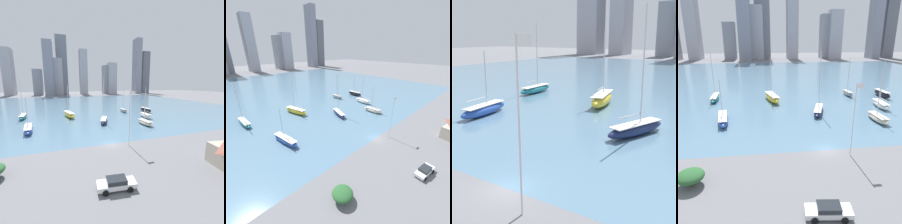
# 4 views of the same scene
# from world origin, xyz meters

# --- Properties ---
(ground_plane) EXTENTS (500.00, 500.00, 0.00)m
(ground_plane) POSITION_xyz_m (0.00, 0.00, 0.00)
(ground_plane) COLOR slate
(harbor_water) EXTENTS (180.00, 140.00, 0.00)m
(harbor_water) POSITION_xyz_m (0.00, 70.00, 0.00)
(harbor_water) COLOR slate
(harbor_water) RESTS_ON ground_plane
(flag_pole) EXTENTS (1.24, 0.14, 12.14)m
(flag_pole) POSITION_xyz_m (3.50, -2.17, 6.56)
(flag_pole) COLOR silver
(flag_pole) RESTS_ON ground_plane
(distant_city_skyline) EXTENTS (206.56, 25.62, 73.88)m
(distant_city_skyline) POSITION_xyz_m (-6.49, 170.41, 29.37)
(distant_city_skyline) COLOR #9E9EA8
(distant_city_skyline) RESTS_ON ground_plane
(sailboat_navy) EXTENTS (5.14, 9.78, 15.47)m
(sailboat_navy) POSITION_xyz_m (3.44, 18.94, 0.90)
(sailboat_navy) COLOR #19234C
(sailboat_navy) RESTS_ON harbor_water
(sailboat_teal) EXTENTS (2.67, 10.14, 14.47)m
(sailboat_teal) POSITION_xyz_m (-25.13, 34.97, 0.88)
(sailboat_teal) COLOR #1E757F
(sailboat_teal) RESTS_ON harbor_water
(sailboat_white) EXTENTS (3.22, 8.85, 12.55)m
(sailboat_white) POSITION_xyz_m (21.84, 21.81, 0.89)
(sailboat_white) COLOR white
(sailboat_white) RESTS_ON harbor_water
(sailboat_black) EXTENTS (2.48, 8.51, 11.09)m
(sailboat_black) POSITION_xyz_m (28.08, 32.31, 1.10)
(sailboat_black) COLOR black
(sailboat_black) RESTS_ON harbor_water
(sailboat_blue) EXTENTS (3.79, 10.30, 9.71)m
(sailboat_blue) POSITION_xyz_m (-19.68, 15.59, 0.89)
(sailboat_blue) COLOR #284CA8
(sailboat_blue) RESTS_ON harbor_water
(sailboat_gray) EXTENTS (2.01, 6.60, 12.26)m
(sailboat_gray) POSITION_xyz_m (17.65, 35.30, 0.90)
(sailboat_gray) COLOR gray
(sailboat_gray) RESTS_ON harbor_water
(sailboat_yellow) EXTENTS (5.16, 11.26, 12.97)m
(sailboat_yellow) POSITION_xyz_m (-7.70, 31.81, 1.15)
(sailboat_yellow) COLOR yellow
(sailboat_yellow) RESTS_ON harbor_water
(sailboat_cream) EXTENTS (2.96, 7.95, 10.56)m
(sailboat_cream) POSITION_xyz_m (15.81, 11.97, 0.82)
(sailboat_cream) COLOR beige
(sailboat_cream) RESTS_ON harbor_water
(parked_sedan_white) EXTENTS (5.27, 2.66, 1.52)m
(parked_sedan_white) POSITION_xyz_m (-3.92, -14.31, 0.80)
(parked_sedan_white) COLOR white
(parked_sedan_white) RESTS_ON ground_plane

